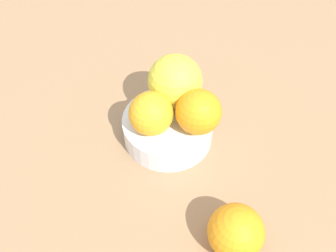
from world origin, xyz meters
TOP-DOWN VIEW (x-y plane):
  - ground_plane at (0.00, 0.00)cm, footprint 110.00×110.00cm
  - fruit_bowl at (0.00, 0.00)cm, footprint 13.25×13.25cm
  - orange_in_bowl_0 at (-0.92, -3.79)cm, footprint 7.81×7.81cm
  - orange_in_bowl_1 at (2.27, 1.68)cm, footprint 6.11×6.11cm
  - orange_in_bowl_2 at (-4.15, 1.33)cm, footprint 6.34×6.34cm
  - orange_loose_0 at (-8.27, 16.87)cm, footprint 6.76×6.76cm

SIDE VIEW (x-z plane):
  - ground_plane at x=0.00cm, z-range -2.00..0.00cm
  - fruit_bowl at x=0.00cm, z-range -0.10..3.66cm
  - orange_loose_0 at x=-8.27cm, z-range 0.00..6.76cm
  - orange_in_bowl_1 at x=2.27cm, z-range 3.76..9.87cm
  - orange_in_bowl_2 at x=-4.15cm, z-range 3.76..10.10cm
  - orange_in_bowl_0 at x=-0.92cm, z-range 3.76..11.57cm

